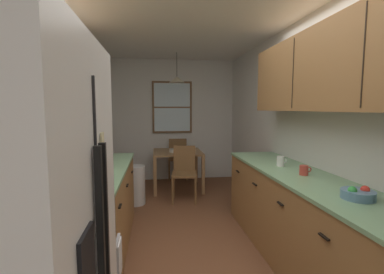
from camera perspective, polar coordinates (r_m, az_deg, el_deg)
ground_plane at (r=3.56m, az=-0.90°, el=-19.37°), size 12.00×12.00×0.00m
wall_left at (r=3.35m, az=-24.55°, el=1.16°), size 0.10×9.00×2.55m
wall_right at (r=3.64m, az=20.65°, el=1.67°), size 0.10×9.00×2.55m
wall_back at (r=5.86m, az=-4.05°, el=3.53°), size 4.40×0.10×2.55m
ceiling_slab at (r=3.39m, az=-0.98°, el=24.30°), size 4.40×9.00×0.08m
microwave_over_range at (r=1.83m, az=-31.49°, el=8.42°), size 0.39×0.59×0.32m
counter_left at (r=3.17m, az=-19.09°, el=-14.14°), size 0.64×1.91×0.90m
upper_cabinets_left at (r=2.99m, az=-22.90°, el=11.53°), size 0.33×1.99×0.69m
counter_right at (r=2.78m, az=23.95°, el=-17.26°), size 0.64×3.11×0.90m
upper_cabinets_right at (r=2.63m, az=28.55°, el=12.85°), size 0.33×2.79×0.74m
dining_table at (r=5.16m, az=-3.10°, el=-4.18°), size 0.90×0.88×0.72m
dining_chair_near at (r=4.56m, az=-1.63°, el=-7.01°), size 0.45×0.45×0.90m
dining_chair_far at (r=5.82m, az=-3.08°, el=-4.16°), size 0.40×0.40×0.90m
pendant_light at (r=5.11m, az=-3.19°, el=11.97°), size 0.29×0.29×0.54m
back_window at (r=5.78m, az=-4.20°, el=6.24°), size 0.84×0.05×1.09m
trash_bin at (r=4.48m, az=-11.72°, el=-9.89°), size 0.29×0.29×0.62m
storage_canister at (r=2.39m, az=-22.71°, el=-7.07°), size 0.13×0.13×0.21m
dish_towel at (r=2.10m, az=-15.01°, el=-23.38°), size 0.02×0.16×0.24m
mug_by_coffeemaker at (r=3.12m, az=18.12°, el=-4.85°), size 0.12×0.08×0.11m
mug_spare at (r=2.78m, az=22.49°, el=-6.47°), size 0.12×0.08×0.09m
fruit_bowl at (r=2.24m, az=31.52°, el=-10.12°), size 0.22×0.22×0.09m
table_serving_bowl at (r=5.04m, az=-3.58°, el=-2.85°), size 0.21×0.21×0.06m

